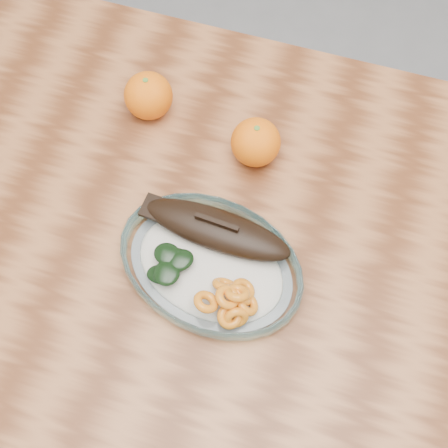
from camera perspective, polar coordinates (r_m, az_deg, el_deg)
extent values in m
plane|color=slate|center=(1.49, 0.15, -14.49)|extent=(3.00, 3.00, 0.00)
cube|color=#582B14|center=(0.78, 0.28, -4.40)|extent=(1.20, 0.80, 0.04)
cylinder|color=brown|center=(1.41, -17.23, 8.91)|extent=(0.06, 0.06, 0.71)
ellipsoid|color=white|center=(0.75, -1.35, -4.39)|extent=(0.51, 0.41, 0.01)
torus|color=#99E3ED|center=(0.75, -1.37, -4.12)|extent=(0.54, 0.54, 0.03)
ellipsoid|color=white|center=(0.74, -1.38, -3.89)|extent=(0.46, 0.36, 0.02)
ellipsoid|color=black|center=(0.73, -0.73, -0.04)|extent=(0.21, 0.07, 0.03)
ellipsoid|color=black|center=(0.74, -0.72, -0.24)|extent=(0.18, 0.06, 0.02)
cube|color=black|center=(0.75, -7.04, 2.14)|extent=(0.04, 0.04, 0.01)
cube|color=black|center=(0.72, -0.74, 0.49)|extent=(0.06, 0.01, 0.02)
torus|color=#D7590F|center=(0.70, 2.45, -7.73)|extent=(0.04, 0.04, 0.04)
torus|color=#D7590F|center=(0.70, 0.60, -9.01)|extent=(0.05, 0.05, 0.02)
torus|color=#D7590F|center=(0.70, 1.57, -7.12)|extent=(0.04, 0.03, 0.04)
torus|color=#D7590F|center=(0.71, 0.05, -5.80)|extent=(0.04, 0.03, 0.04)
torus|color=#D7590F|center=(0.70, 1.27, -9.13)|extent=(0.03, 0.04, 0.04)
torus|color=#D7590F|center=(0.71, 2.00, -6.27)|extent=(0.04, 0.04, 0.03)
torus|color=#D7590F|center=(0.69, 1.35, -6.61)|extent=(0.04, 0.04, 0.03)
torus|color=#D7590F|center=(0.69, -1.89, -7.52)|extent=(0.05, 0.05, 0.03)
torus|color=#D7590F|center=(0.69, 0.35, -7.03)|extent=(0.04, 0.04, 0.03)
ellipsoid|color=black|center=(0.73, -4.97, -3.20)|extent=(0.05, 0.05, 0.01)
ellipsoid|color=black|center=(0.72, -6.61, -4.66)|extent=(0.04, 0.03, 0.01)
ellipsoid|color=black|center=(0.72, -5.91, -2.57)|extent=(0.04, 0.04, 0.01)
ellipsoid|color=black|center=(0.71, -5.97, -4.51)|extent=(0.04, 0.04, 0.01)
ellipsoid|color=black|center=(0.72, -4.56, -3.20)|extent=(0.05, 0.05, 0.01)
sphere|color=orange|center=(0.87, -7.69, 12.79)|extent=(0.07, 0.07, 0.07)
sphere|color=orange|center=(0.81, 3.24, 8.29)|extent=(0.07, 0.07, 0.07)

